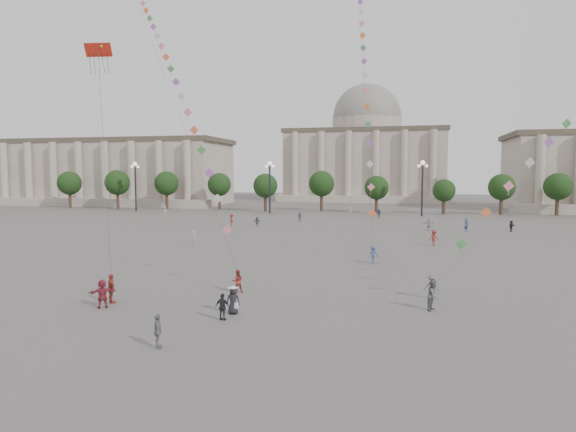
# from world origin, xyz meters

# --- Properties ---
(ground) EXTENTS (360.00, 360.00, 0.00)m
(ground) POSITION_xyz_m (0.00, 0.00, 0.00)
(ground) COLOR #575452
(ground) RESTS_ON ground
(hall_west) EXTENTS (84.00, 26.22, 17.20)m
(hall_west) POSITION_xyz_m (-75.00, 93.89, 8.43)
(hall_west) COLOR #A09386
(hall_west) RESTS_ON ground
(hall_central) EXTENTS (48.30, 34.30, 35.50)m
(hall_central) POSITION_xyz_m (0.00, 129.22, 14.23)
(hall_central) COLOR #A09386
(hall_central) RESTS_ON ground
(tree_row) EXTENTS (137.12, 5.12, 8.00)m
(tree_row) POSITION_xyz_m (0.00, 78.00, 5.39)
(tree_row) COLOR #35291A
(tree_row) RESTS_ON ground
(lamp_post_far_west) EXTENTS (2.00, 0.90, 10.65)m
(lamp_post_far_west) POSITION_xyz_m (-45.00, 70.00, 7.35)
(lamp_post_far_west) COLOR #262628
(lamp_post_far_west) RESTS_ON ground
(lamp_post_mid_west) EXTENTS (2.00, 0.90, 10.65)m
(lamp_post_mid_west) POSITION_xyz_m (-15.00, 70.00, 7.35)
(lamp_post_mid_west) COLOR #262628
(lamp_post_mid_west) RESTS_ON ground
(lamp_post_mid_east) EXTENTS (2.00, 0.90, 10.65)m
(lamp_post_mid_east) POSITION_xyz_m (15.00, 70.00, 7.35)
(lamp_post_mid_east) COLOR #262628
(lamp_post_mid_east) RESTS_ON ground
(person_crowd_0) EXTENTS (1.09, 0.58, 1.76)m
(person_crowd_0) POSITION_xyz_m (7.19, 63.95, 0.88)
(person_crowd_0) COLOR navy
(person_crowd_0) RESTS_ON ground
(person_crowd_4) EXTENTS (1.12, 1.73, 1.78)m
(person_crowd_4) POSITION_xyz_m (1.87, 66.37, 0.89)
(person_crowd_4) COLOR silver
(person_crowd_4) RESTS_ON ground
(person_crowd_6) EXTENTS (1.19, 0.94, 1.61)m
(person_crowd_6) POSITION_xyz_m (13.58, 3.58, 0.80)
(person_crowd_6) COLOR #5F5E63
(person_crowd_6) RESTS_ON ground
(person_crowd_7) EXTENTS (1.77, 0.83, 1.83)m
(person_crowd_7) POSITION_xyz_m (15.26, 45.28, 0.92)
(person_crowd_7) COLOR #B2B2AE
(person_crowd_7) RESTS_ON ground
(person_crowd_8) EXTENTS (1.33, 1.06, 1.80)m
(person_crowd_8) POSITION_xyz_m (15.07, 29.28, 0.90)
(person_crowd_8) COLOR maroon
(person_crowd_8) RESTS_ON ground
(person_crowd_9) EXTENTS (1.29, 1.42, 1.57)m
(person_crowd_9) POSITION_xyz_m (26.54, 46.45, 0.79)
(person_crowd_9) COLOR black
(person_crowd_9) RESTS_ON ground
(person_crowd_10) EXTENTS (0.70, 0.71, 1.65)m
(person_crowd_10) POSITION_xyz_m (-35.57, 64.79, 0.83)
(person_crowd_10) COLOR silver
(person_crowd_10) RESTS_ON ground
(person_crowd_12) EXTENTS (1.47, 0.91, 1.51)m
(person_crowd_12) POSITION_xyz_m (-10.43, 45.10, 0.76)
(person_crowd_12) COLOR #59595D
(person_crowd_12) RESTS_ON ground
(person_crowd_13) EXTENTS (0.67, 0.74, 1.69)m
(person_crowd_13) POSITION_xyz_m (-11.61, 23.49, 0.84)
(person_crowd_13) COLOR #AEAEA9
(person_crowd_13) RESTS_ON ground
(person_crowd_16) EXTENTS (1.07, 0.81, 1.69)m
(person_crowd_16) POSITION_xyz_m (-5.56, 54.14, 0.85)
(person_crowd_16) COLOR slate
(person_crowd_16) RESTS_ON ground
(person_crowd_17) EXTENTS (1.30, 1.45, 1.95)m
(person_crowd_17) POSITION_xyz_m (-14.38, 44.59, 0.97)
(person_crowd_17) COLOR maroon
(person_crowd_17) RESTS_ON ground
(person_crowd_19) EXTENTS (0.82, 0.82, 1.92)m
(person_crowd_19) POSITION_xyz_m (20.29, 44.76, 0.96)
(person_crowd_19) COLOR #344B76
(person_crowd_19) RESTS_ON ground
(tourist_0) EXTENTS (1.13, 1.07, 1.87)m
(tourist_0) POSITION_xyz_m (-6.29, -2.11, 0.94)
(tourist_0) COLOR #9D382A
(tourist_0) RESTS_ON ground
(tourist_1) EXTENTS (0.94, 0.50, 1.53)m
(tourist_1) POSITION_xyz_m (1.90, -4.14, 0.76)
(tourist_1) COLOR #232428
(tourist_1) RESTS_ON ground
(tourist_2) EXTENTS (1.64, 1.38, 1.77)m
(tourist_2) POSITION_xyz_m (-6.19, -3.25, 0.89)
(tourist_2) COLOR maroon
(tourist_2) RESTS_ON ground
(tourist_3) EXTENTS (0.81, 1.03, 1.63)m
(tourist_3) POSITION_xyz_m (0.50, -9.16, 0.81)
(tourist_3) COLOR slate
(tourist_3) RESTS_ON ground
(kite_flyer_0) EXTENTS (0.94, 0.86, 1.58)m
(kite_flyer_0) POSITION_xyz_m (0.57, 2.47, 0.79)
(kite_flyer_0) COLOR maroon
(kite_flyer_0) RESTS_ON ground
(kite_flyer_1) EXTENTS (1.20, 0.98, 1.62)m
(kite_flyer_1) POSITION_xyz_m (9.03, 16.20, 0.81)
(kite_flyer_1) COLOR #36507B
(kite_flyer_1) RESTS_ON ground
(kite_flyer_2) EXTENTS (1.01, 1.10, 1.84)m
(kite_flyer_2) POSITION_xyz_m (13.52, 0.69, 0.92)
(kite_flyer_2) COLOR slate
(kite_flyer_2) RESTS_ON ground
(hat_person) EXTENTS (0.85, 0.61, 1.69)m
(hat_person) POSITION_xyz_m (2.05, -2.78, 0.85)
(hat_person) COLOR black
(hat_person) RESTS_ON ground
(dragon_kite) EXTENTS (4.30, 5.02, 19.96)m
(dragon_kite) POSITION_xyz_m (-12.54, 7.00, 17.30)
(dragon_kite) COLOR red
(dragon_kite) RESTS_ON ground
(kite_train_west) EXTENTS (32.93, 41.61, 68.29)m
(kite_train_west) POSITION_xyz_m (-16.80, 24.80, 24.29)
(kite_train_west) COLOR #3F3F3F
(kite_train_west) RESTS_ON ground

